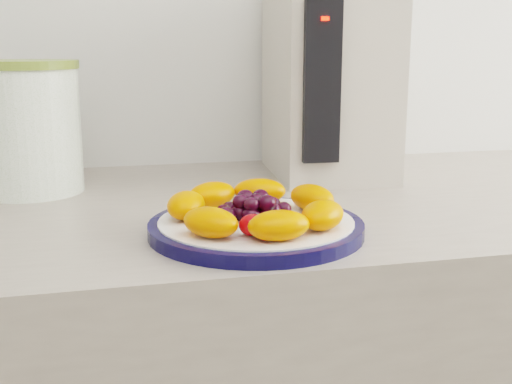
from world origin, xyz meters
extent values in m
cylinder|color=#0A0A34|center=(0.09, 1.03, 0.91)|extent=(0.25, 0.25, 0.01)
cylinder|color=white|center=(0.09, 1.03, 0.91)|extent=(0.23, 0.23, 0.02)
cylinder|color=#477229|center=(-0.18, 1.32, 0.99)|extent=(0.16, 0.16, 0.18)
cylinder|color=olive|center=(-0.18, 1.32, 1.09)|extent=(0.17, 0.17, 0.01)
cube|color=beige|center=(0.29, 1.35, 1.06)|extent=(0.20, 0.26, 0.31)
cube|color=black|center=(0.23, 1.23, 1.06)|extent=(0.05, 0.02, 0.23)
cube|color=#FF0C05|center=(0.23, 1.22, 1.15)|extent=(0.01, 0.01, 0.01)
ellipsoid|color=#FF5F00|center=(0.17, 1.06, 0.93)|extent=(0.06, 0.08, 0.03)
ellipsoid|color=#FF5F00|center=(0.11, 1.11, 0.93)|extent=(0.08, 0.06, 0.03)
ellipsoid|color=#FF5F00|center=(0.05, 1.10, 0.93)|extent=(0.08, 0.07, 0.03)
ellipsoid|color=#FF5F00|center=(0.01, 1.06, 0.93)|extent=(0.06, 0.08, 0.03)
ellipsoid|color=#FF5F00|center=(0.03, 0.98, 0.93)|extent=(0.08, 0.08, 0.03)
ellipsoid|color=#FF5F00|center=(0.10, 0.95, 0.93)|extent=(0.07, 0.05, 0.03)
ellipsoid|color=#FF5F00|center=(0.15, 0.98, 0.93)|extent=(0.08, 0.08, 0.03)
ellipsoid|color=black|center=(0.09, 1.03, 0.93)|extent=(0.02, 0.02, 0.02)
ellipsoid|color=black|center=(0.11, 1.03, 0.93)|extent=(0.02, 0.02, 0.02)
ellipsoid|color=black|center=(0.10, 1.05, 0.93)|extent=(0.02, 0.02, 0.02)
ellipsoid|color=black|center=(0.08, 1.05, 0.93)|extent=(0.02, 0.02, 0.02)
ellipsoid|color=black|center=(0.07, 1.03, 0.93)|extent=(0.02, 0.02, 0.02)
ellipsoid|color=black|center=(0.08, 1.02, 0.93)|extent=(0.02, 0.02, 0.02)
ellipsoid|color=black|center=(0.10, 1.02, 0.93)|extent=(0.02, 0.02, 0.02)
ellipsoid|color=black|center=(0.13, 1.04, 0.93)|extent=(0.02, 0.02, 0.02)
ellipsoid|color=black|center=(0.12, 1.06, 0.93)|extent=(0.02, 0.02, 0.02)
ellipsoid|color=black|center=(0.10, 1.07, 0.93)|extent=(0.02, 0.02, 0.02)
ellipsoid|color=black|center=(0.08, 1.07, 0.93)|extent=(0.02, 0.02, 0.02)
ellipsoid|color=black|center=(0.06, 1.06, 0.93)|extent=(0.02, 0.02, 0.02)
ellipsoid|color=black|center=(0.05, 1.04, 0.93)|extent=(0.02, 0.02, 0.02)
ellipsoid|color=black|center=(0.05, 1.02, 0.93)|extent=(0.02, 0.02, 0.02)
ellipsoid|color=black|center=(0.09, 1.03, 0.94)|extent=(0.02, 0.02, 0.02)
ellipsoid|color=black|center=(0.10, 1.05, 0.94)|extent=(0.02, 0.02, 0.02)
ellipsoid|color=black|center=(0.08, 1.05, 0.94)|extent=(0.02, 0.02, 0.02)
ellipsoid|color=black|center=(0.07, 1.03, 0.94)|extent=(0.02, 0.02, 0.02)
ellipsoid|color=black|center=(0.08, 1.02, 0.94)|extent=(0.02, 0.02, 0.02)
ellipsoid|color=black|center=(0.10, 1.02, 0.94)|extent=(0.02, 0.02, 0.02)
ellipsoid|color=#C90508|center=(0.07, 0.97, 0.93)|extent=(0.03, 0.03, 0.02)
ellipsoid|color=#C90508|center=(0.10, 0.98, 0.93)|extent=(0.04, 0.03, 0.02)
ellipsoid|color=#C90508|center=(0.08, 0.95, 0.93)|extent=(0.04, 0.04, 0.02)
camera|label=1|loc=(-0.08, 0.34, 1.11)|focal=45.00mm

